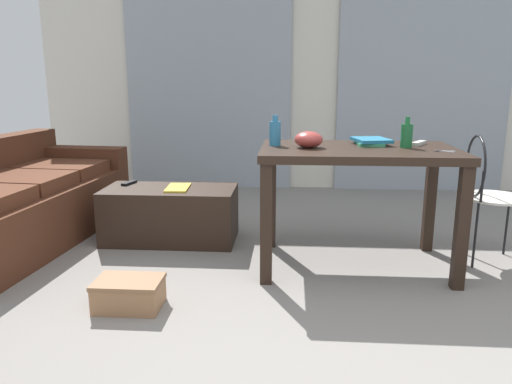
% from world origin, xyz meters
% --- Properties ---
extents(ground_plane, '(9.04, 9.04, 0.00)m').
position_xyz_m(ground_plane, '(0.00, 1.48, 0.00)').
color(ground_plane, gray).
extents(wall_back, '(6.08, 0.10, 2.65)m').
position_xyz_m(wall_back, '(0.00, 3.77, 1.32)').
color(wall_back, silver).
rests_on(wall_back, ground).
extents(curtains, '(4.15, 0.03, 2.32)m').
position_xyz_m(curtains, '(0.00, 3.68, 1.16)').
color(curtains, '#99A3AD').
rests_on(curtains, ground).
extents(couch, '(1.07, 2.07, 0.76)m').
position_xyz_m(couch, '(-2.32, 1.60, 0.30)').
color(couch, '#4C2819').
rests_on(couch, ground).
extents(coffee_table, '(0.99, 0.50, 0.41)m').
position_xyz_m(coffee_table, '(-1.15, 1.75, 0.20)').
color(coffee_table, black).
rests_on(coffee_table, ground).
extents(craft_table, '(1.23, 0.77, 0.79)m').
position_xyz_m(craft_table, '(0.18, 1.32, 0.67)').
color(craft_table, black).
rests_on(craft_table, ground).
extents(wire_chair, '(0.42, 0.42, 0.86)m').
position_xyz_m(wire_chair, '(1.05, 1.47, 0.53)').
color(wire_chair, silver).
rests_on(wire_chair, ground).
extents(bottle_near, '(0.07, 0.07, 0.19)m').
position_xyz_m(bottle_near, '(0.48, 1.34, 0.87)').
color(bottle_near, '#195B2D').
rests_on(bottle_near, craft_table).
extents(bottle_far, '(0.07, 0.07, 0.20)m').
position_xyz_m(bottle_far, '(-0.35, 1.38, 0.87)').
color(bottle_far, teal).
rests_on(bottle_far, craft_table).
extents(bowl, '(0.18, 0.18, 0.10)m').
position_xyz_m(bowl, '(-0.13, 1.29, 0.84)').
color(bowl, '#9E3833').
rests_on(bowl, craft_table).
extents(book_stack, '(0.26, 0.29, 0.04)m').
position_xyz_m(book_stack, '(0.28, 1.47, 0.81)').
color(book_stack, '#2D7F56').
rests_on(book_stack, craft_table).
extents(tv_remote_on_table, '(0.13, 0.17, 0.02)m').
position_xyz_m(tv_remote_on_table, '(0.60, 1.48, 0.80)').
color(tv_remote_on_table, '#B7B7B2').
rests_on(tv_remote_on_table, craft_table).
extents(scissors, '(0.12, 0.09, 0.00)m').
position_xyz_m(scissors, '(0.66, 1.19, 0.79)').
color(scissors, '#9EA0A5').
rests_on(scissors, craft_table).
extents(tv_remote_primary, '(0.08, 0.16, 0.02)m').
position_xyz_m(tv_remote_primary, '(-1.50, 1.86, 0.42)').
color(tv_remote_primary, black).
rests_on(tv_remote_primary, coffee_table).
extents(magazine, '(0.18, 0.30, 0.01)m').
position_xyz_m(magazine, '(-1.09, 1.73, 0.42)').
color(magazine, gold).
rests_on(magazine, coffee_table).
extents(shoebox, '(0.36, 0.25, 0.16)m').
position_xyz_m(shoebox, '(-1.10, 0.60, 0.08)').
color(shoebox, '#996B47').
rests_on(shoebox, ground).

